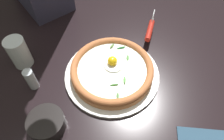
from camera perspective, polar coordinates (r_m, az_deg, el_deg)
name	(u,v)px	position (r m, az deg, el deg)	size (l,w,h in m)	color
ground_plane	(110,87)	(0.72, -0.49, -4.72)	(2.40, 2.40, 0.03)	black
pizza_plate	(112,74)	(0.73, 0.00, -1.21)	(0.33, 0.33, 0.01)	white
pizza	(112,70)	(0.71, 0.01, 0.09)	(0.28, 0.28, 0.06)	#BF7341
side_bowl	(46,123)	(0.65, -17.64, -13.81)	(0.11, 0.11, 0.04)	black
pizza_cutter	(151,27)	(0.86, 10.59, 11.49)	(0.10, 0.15, 0.07)	silver
drinking_glass	(20,54)	(0.80, -24.06, 4.00)	(0.07, 0.07, 0.12)	silver
pepper_shaker	(31,79)	(0.72, -21.43, -2.42)	(0.03, 0.03, 0.08)	silver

